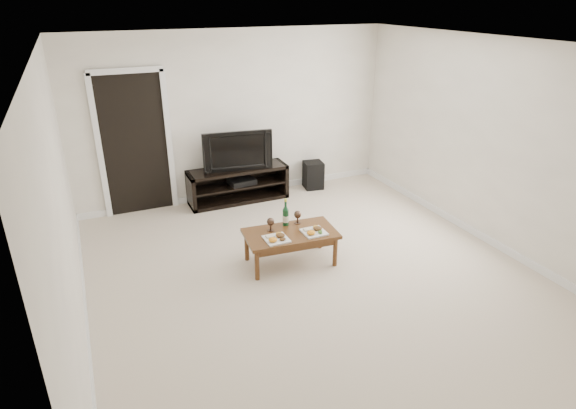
# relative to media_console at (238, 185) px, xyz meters

# --- Properties ---
(floor) EXTENTS (5.50, 5.50, 0.00)m
(floor) POSITION_rel_media_console_xyz_m (0.09, -2.50, -0.28)
(floor) COLOR beige
(floor) RESTS_ON ground
(back_wall) EXTENTS (5.00, 0.04, 2.60)m
(back_wall) POSITION_rel_media_console_xyz_m (0.09, 0.27, 1.02)
(back_wall) COLOR white
(back_wall) RESTS_ON ground
(ceiling) EXTENTS (5.00, 5.50, 0.04)m
(ceiling) POSITION_rel_media_console_xyz_m (0.09, -2.50, 2.35)
(ceiling) COLOR white
(ceiling) RESTS_ON back_wall
(doorway) EXTENTS (0.90, 0.02, 2.05)m
(doorway) POSITION_rel_media_console_xyz_m (-1.46, 0.24, 0.75)
(doorway) COLOR black
(doorway) RESTS_ON ground
(media_console) EXTENTS (1.57, 0.45, 0.55)m
(media_console) POSITION_rel_media_console_xyz_m (0.00, 0.00, 0.00)
(media_console) COLOR black
(media_console) RESTS_ON ground
(television) EXTENTS (1.07, 0.28, 0.61)m
(television) POSITION_rel_media_console_xyz_m (-0.00, 0.00, 0.58)
(television) COLOR black
(television) RESTS_ON media_console
(av_receiver) EXTENTS (0.43, 0.34, 0.08)m
(av_receiver) POSITION_rel_media_console_xyz_m (0.06, -0.01, 0.05)
(av_receiver) COLOR black
(av_receiver) RESTS_ON media_console
(subwoofer) EXTENTS (0.35, 0.35, 0.46)m
(subwoofer) POSITION_rel_media_console_xyz_m (1.34, 0.03, -0.05)
(subwoofer) COLOR black
(subwoofer) RESTS_ON ground
(coffee_table) EXTENTS (1.15, 0.69, 0.42)m
(coffee_table) POSITION_rel_media_console_xyz_m (-0.03, -2.11, -0.07)
(coffee_table) COLOR #552E17
(coffee_table) RESTS_ON ground
(plate_left) EXTENTS (0.27, 0.27, 0.07)m
(plate_left) POSITION_rel_media_console_xyz_m (-0.26, -2.22, 0.18)
(plate_left) COLOR white
(plate_left) RESTS_ON coffee_table
(plate_right) EXTENTS (0.27, 0.27, 0.07)m
(plate_right) POSITION_rel_media_console_xyz_m (0.22, -2.24, 0.18)
(plate_right) COLOR white
(plate_right) RESTS_ON coffee_table
(wine_bottle) EXTENTS (0.07, 0.07, 0.35)m
(wine_bottle) POSITION_rel_media_console_xyz_m (-0.01, -1.91, 0.32)
(wine_bottle) COLOR #0F3A1C
(wine_bottle) RESTS_ON coffee_table
(goblet_left) EXTENTS (0.09, 0.09, 0.17)m
(goblet_left) POSITION_rel_media_console_xyz_m (-0.24, -1.98, 0.23)
(goblet_left) COLOR #3E2C21
(goblet_left) RESTS_ON coffee_table
(goblet_right) EXTENTS (0.09, 0.09, 0.17)m
(goblet_right) POSITION_rel_media_console_xyz_m (0.15, -1.92, 0.23)
(goblet_right) COLOR #3E2C21
(goblet_right) RESTS_ON coffee_table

